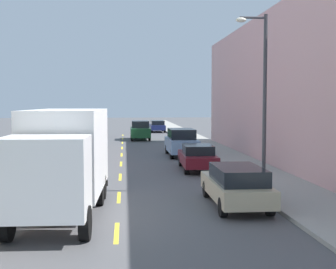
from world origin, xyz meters
TOP-DOWN VIEW (x-y plane):
  - ground_plane at (0.00, 30.00)m, footprint 160.00×160.00m
  - sidewalk_left at (-7.10, 28.00)m, footprint 3.20×120.00m
  - sidewalk_right at (7.10, 28.00)m, footprint 3.20×120.00m
  - lane_centerline_dashes at (0.00, 24.50)m, footprint 0.14×47.20m
  - street_lamp at (5.96, 12.56)m, footprint 1.35×0.28m
  - delivery_box_truck at (-1.79, 9.50)m, footprint 2.65×7.60m
  - parked_wagon_champagne at (4.28, 9.98)m, footprint 1.86×4.72m
  - parked_wagon_navy at (4.40, 52.34)m, footprint 1.84×4.71m
  - parked_pickup_orange at (-4.49, 31.26)m, footprint 2.03×5.31m
  - parked_sedan_red at (-4.36, 24.15)m, footprint 1.83×4.51m
  - parked_suv_black at (-4.30, 45.23)m, footprint 1.99×4.81m
  - parked_suv_sky at (4.25, 25.89)m, footprint 1.98×4.81m
  - parked_sedan_burgundy at (4.30, 19.03)m, footprint 1.92×4.55m
  - parked_hatchback_teal at (-4.46, 37.05)m, footprint 1.85×4.05m
  - moving_forest_sedan at (1.80, 40.46)m, footprint 1.95×4.80m

SIDE VIEW (x-z plane):
  - ground_plane at x=0.00m, z-range 0.00..0.00m
  - lane_centerline_dashes at x=0.00m, z-range 0.00..0.01m
  - sidewalk_left at x=-7.10m, z-range 0.00..0.14m
  - sidewalk_right at x=7.10m, z-range 0.00..0.14m
  - parked_sedan_red at x=-4.36m, z-range 0.03..1.46m
  - parked_sedan_burgundy at x=4.30m, z-range 0.03..1.46m
  - parked_hatchback_teal at x=-4.46m, z-range 0.01..1.51m
  - parked_wagon_champagne at x=4.28m, z-range 0.05..1.55m
  - parked_wagon_navy at x=4.40m, z-range 0.05..1.55m
  - parked_pickup_orange at x=-4.49m, z-range -0.04..1.69m
  - parked_suv_black at x=-4.30m, z-range 0.02..1.95m
  - parked_suv_sky at x=4.25m, z-range 0.02..1.95m
  - moving_forest_sedan at x=1.80m, z-range 0.02..1.95m
  - delivery_box_truck at x=-1.79m, z-range 0.21..3.74m
  - street_lamp at x=5.96m, z-range 0.69..7.98m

